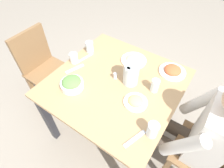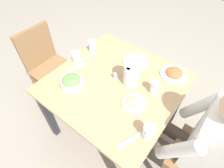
% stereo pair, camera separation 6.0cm
% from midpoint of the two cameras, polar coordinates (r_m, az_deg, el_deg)
% --- Properties ---
extents(ground_plane, '(8.00, 8.00, 0.00)m').
position_cam_midpoint_polar(ground_plane, '(2.03, -0.03, -13.09)').
color(ground_plane, gray).
extents(dining_table, '(0.99, 0.99, 0.72)m').
position_cam_midpoint_polar(dining_table, '(1.52, -0.04, -1.93)').
color(dining_table, tan).
rests_on(dining_table, ground_plane).
extents(chair_near, '(0.40, 0.40, 0.87)m').
position_cam_midpoint_polar(chair_near, '(1.55, 29.30, -19.42)').
color(chair_near, olive).
rests_on(chair_near, ground_plane).
extents(chair_far, '(0.40, 0.40, 0.87)m').
position_cam_midpoint_polar(chair_far, '(2.06, -21.91, 5.35)').
color(chair_far, olive).
rests_on(chair_far, ground_plane).
extents(diner_near, '(0.48, 0.53, 1.16)m').
position_cam_midpoint_polar(diner_near, '(1.39, 23.75, -13.75)').
color(diner_near, silver).
rests_on(diner_near, ground_plane).
extents(water_pitcher, '(0.16, 0.12, 0.19)m').
position_cam_midpoint_polar(water_pitcher, '(1.37, 4.82, 3.36)').
color(water_pitcher, silver).
rests_on(water_pitcher, dining_table).
extents(salad_bowl, '(0.18, 0.18, 0.09)m').
position_cam_midpoint_polar(salad_bowl, '(1.41, -13.83, 0.14)').
color(salad_bowl, white).
rests_on(salad_bowl, dining_table).
extents(plate_beans, '(0.22, 0.22, 0.04)m').
position_cam_midpoint_polar(plate_beans, '(1.62, 5.86, 7.67)').
color(plate_beans, white).
rests_on(plate_beans, dining_table).
extents(plate_fries, '(0.17, 0.17, 0.05)m').
position_cam_midpoint_polar(plate_fries, '(1.30, 6.19, -5.54)').
color(plate_fries, white).
rests_on(plate_fries, dining_table).
extents(plate_rice_curry, '(0.22, 0.22, 0.06)m').
position_cam_midpoint_polar(plate_rice_curry, '(1.57, 17.67, 4.06)').
color(plate_rice_curry, white).
rests_on(plate_rice_curry, dining_table).
extents(water_glass_far_left, '(0.07, 0.07, 0.10)m').
position_cam_midpoint_polar(water_glass_far_left, '(1.71, -8.15, 11.59)').
color(water_glass_far_left, silver).
rests_on(water_glass_far_left, dining_table).
extents(water_glass_near_right, '(0.06, 0.06, 0.11)m').
position_cam_midpoint_polar(water_glass_near_right, '(1.37, 12.27, -0.52)').
color(water_glass_near_right, silver).
rests_on(water_glass_near_right, dining_table).
extents(water_glass_far_right, '(0.07, 0.07, 0.09)m').
position_cam_midpoint_polar(water_glass_far_right, '(1.62, -13.07, 8.04)').
color(water_glass_far_right, silver).
rests_on(water_glass_far_right, dining_table).
extents(water_glass_by_pitcher, '(0.07, 0.07, 0.11)m').
position_cam_midpoint_polar(water_glass_by_pitcher, '(1.15, 11.29, -14.12)').
color(water_glass_by_pitcher, silver).
rests_on(water_glass_by_pitcher, dining_table).
extents(salt_shaker, '(0.03, 0.03, 0.05)m').
position_cam_midpoint_polar(salt_shaker, '(1.44, -0.20, 2.60)').
color(salt_shaker, white).
rests_on(salt_shaker, dining_table).
extents(fork_near, '(0.17, 0.08, 0.01)m').
position_cam_midpoint_polar(fork_near, '(1.57, -12.83, 4.72)').
color(fork_near, silver).
rests_on(fork_near, dining_table).
extents(knife_near, '(0.18, 0.05, 0.01)m').
position_cam_midpoint_polar(knife_near, '(1.66, -9.66, 8.13)').
color(knife_near, silver).
rests_on(knife_near, dining_table).
extents(fork_far, '(0.17, 0.08, 0.01)m').
position_cam_midpoint_polar(fork_far, '(1.17, 5.68, -17.00)').
color(fork_far, silver).
rests_on(fork_far, dining_table).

